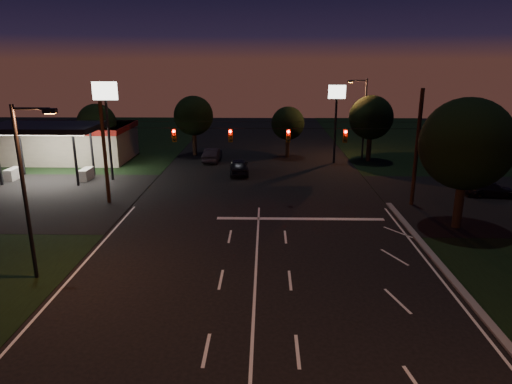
{
  "coord_description": "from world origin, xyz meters",
  "views": [
    {
      "loc": [
        0.51,
        -19.47,
        11.04
      ],
      "look_at": [
        -0.1,
        8.05,
        3.0
      ],
      "focal_mm": 32.0,
      "sensor_mm": 36.0,
      "label": 1
    }
  ],
  "objects_px": {
    "tree_right_near": "(466,145)",
    "car_oncoming_b": "(212,155)",
    "car_oncoming_a": "(239,166)",
    "car_cross": "(491,189)",
    "utility_pole_right": "(411,205)"
  },
  "relations": [
    {
      "from": "tree_right_near",
      "to": "car_cross",
      "type": "distance_m",
      "value": 10.56
    },
    {
      "from": "car_cross",
      "to": "car_oncoming_b",
      "type": "bearing_deg",
      "value": 67.37
    },
    {
      "from": "car_oncoming_a",
      "to": "car_cross",
      "type": "bearing_deg",
      "value": 156.53
    },
    {
      "from": "car_cross",
      "to": "car_oncoming_a",
      "type": "bearing_deg",
      "value": 76.44
    },
    {
      "from": "tree_right_near",
      "to": "car_oncoming_b",
      "type": "distance_m",
      "value": 28.27
    },
    {
      "from": "tree_right_near",
      "to": "car_oncoming_b",
      "type": "bearing_deg",
      "value": 133.08
    },
    {
      "from": "car_oncoming_a",
      "to": "car_cross",
      "type": "height_order",
      "value": "car_oncoming_a"
    },
    {
      "from": "car_oncoming_a",
      "to": "car_oncoming_b",
      "type": "distance_m",
      "value": 6.67
    },
    {
      "from": "car_oncoming_a",
      "to": "car_oncoming_b",
      "type": "relative_size",
      "value": 1.01
    },
    {
      "from": "car_oncoming_a",
      "to": "car_cross",
      "type": "distance_m",
      "value": 22.69
    },
    {
      "from": "tree_right_near",
      "to": "car_cross",
      "type": "bearing_deg",
      "value": 51.43
    },
    {
      "from": "car_oncoming_a",
      "to": "utility_pole_right",
      "type": "bearing_deg",
      "value": 140.85
    },
    {
      "from": "utility_pole_right",
      "to": "car_cross",
      "type": "bearing_deg",
      "value": 18.32
    },
    {
      "from": "tree_right_near",
      "to": "car_oncoming_a",
      "type": "distance_m",
      "value": 21.95
    },
    {
      "from": "car_oncoming_b",
      "to": "car_oncoming_a",
      "type": "bearing_deg",
      "value": 122.61
    }
  ]
}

